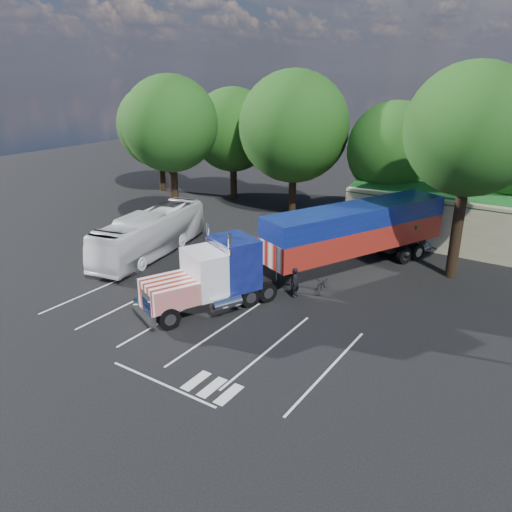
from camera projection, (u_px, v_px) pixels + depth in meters
The scene contains 12 objects.
ground at pixel (235, 281), 32.45m from camera, with size 120.00×120.00×0.00m, color black.
tree_row_a at pixel (159, 126), 54.20m from camera, with size 9.00×9.00×11.68m.
tree_row_b at pixel (233, 130), 50.57m from camera, with size 8.40×8.40×11.35m.
tree_row_c at pixel (294, 127), 44.86m from camera, with size 10.00×10.00×13.05m.
tree_row_d at pixel (395, 150), 41.72m from camera, with size 8.00×8.00×10.60m.
tree_near_left at pixel (170, 124), 39.48m from camera, with size 7.60×7.60×12.65m.
tree_near_right at pixel (472, 131), 29.81m from camera, with size 8.00×8.00×13.50m.
semi_truck at pixel (322, 240), 32.01m from camera, with size 11.57×21.43×4.67m.
woman at pixel (296, 283), 29.79m from camera, with size 0.69×0.45×1.88m, color black.
bicycle at pixel (323, 284), 30.73m from camera, with size 0.65×1.86×0.98m, color black.
tour_bus at pixel (151, 234), 36.54m from camera, with size 2.70×11.53×3.21m, color silver.
silver_sedan at pixel (408, 238), 38.59m from camera, with size 1.38×3.94×1.30m, color #93969A.
Camera 1 is at (17.63, -24.09, 12.89)m, focal length 35.00 mm.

